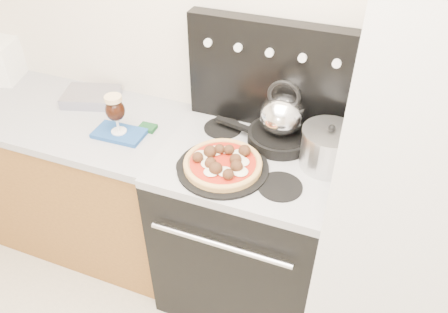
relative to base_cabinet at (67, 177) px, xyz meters
The scene contains 15 objects.
room_shell 1.59m from the base_cabinet, 41.46° to the right, with size 3.52×3.01×2.52m.
base_cabinet is the anchor object (origin of this frame).
countertop 0.45m from the base_cabinet, ahead, with size 1.48×0.63×0.04m, color #A7A7AE.
stove_body 1.11m from the base_cabinet, ahead, with size 0.76×0.65×0.88m, color black.
cooktop 1.20m from the base_cabinet, ahead, with size 0.76×0.65×0.04m, color #ADADB2.
backguard 1.35m from the base_cabinet, 12.75° to the left, with size 0.76×0.08×0.50m, color black.
fridge 1.88m from the base_cabinet, ahead, with size 0.64×0.68×1.90m, color silver.
foil_sheet 0.55m from the base_cabinet, 36.92° to the left, with size 0.27×0.20×0.05m, color silver.
oven_mitt 0.68m from the base_cabinet, ahead, with size 0.24×0.14×0.02m, color navy.
beer_glass 0.76m from the base_cabinet, ahead, with size 0.09×0.09×0.19m, color black, non-canonical shape.
pizza_pan 1.15m from the base_cabinet, ahead, with size 0.39×0.39×0.01m, color black.
pizza 1.17m from the base_cabinet, ahead, with size 0.33×0.33×0.05m, color #DF9655, non-canonical shape.
skillet 1.31m from the base_cabinet, ahead, with size 0.29×0.29×0.05m, color black.
tea_kettle 1.37m from the base_cabinet, ahead, with size 0.20×0.20×0.21m, color silver, non-canonical shape.
stock_pot 1.54m from the base_cabinet, ahead, with size 0.22×0.22×0.16m, color silver.
Camera 1 is at (0.51, -0.25, 2.09)m, focal length 35.00 mm.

